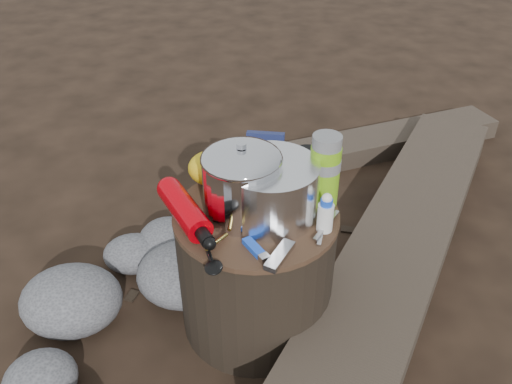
{
  "coord_description": "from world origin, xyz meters",
  "views": [
    {
      "loc": [
        0.03,
        -1.13,
        1.26
      ],
      "look_at": [
        0.0,
        0.0,
        0.48
      ],
      "focal_mm": 36.77,
      "sensor_mm": 36.0,
      "label": 1
    }
  ],
  "objects_px": {
    "fuel_bottle": "(184,209)",
    "thermos": "(325,171)",
    "log_main": "(403,239)",
    "stump": "(256,269)",
    "camping_pot": "(242,182)",
    "travel_mug": "(307,170)"
  },
  "relations": [
    {
      "from": "stump",
      "to": "fuel_bottle",
      "type": "relative_size",
      "value": 1.57
    },
    {
      "from": "stump",
      "to": "travel_mug",
      "type": "relative_size",
      "value": 3.83
    },
    {
      "from": "log_main",
      "to": "thermos",
      "type": "height_order",
      "value": "thermos"
    },
    {
      "from": "camping_pot",
      "to": "fuel_bottle",
      "type": "bearing_deg",
      "value": -167.6
    },
    {
      "from": "camping_pot",
      "to": "stump",
      "type": "bearing_deg",
      "value": 4.21
    },
    {
      "from": "camping_pot",
      "to": "fuel_bottle",
      "type": "xyz_separation_m",
      "value": [
        -0.15,
        -0.03,
        -0.07
      ]
    },
    {
      "from": "stump",
      "to": "camping_pot",
      "type": "height_order",
      "value": "camping_pot"
    },
    {
      "from": "log_main",
      "to": "thermos",
      "type": "bearing_deg",
      "value": -116.49
    },
    {
      "from": "log_main",
      "to": "camping_pot",
      "type": "height_order",
      "value": "camping_pot"
    },
    {
      "from": "log_main",
      "to": "travel_mug",
      "type": "xyz_separation_m",
      "value": [
        -0.37,
        -0.18,
        0.4
      ]
    },
    {
      "from": "log_main",
      "to": "travel_mug",
      "type": "relative_size",
      "value": 15.06
    },
    {
      "from": "stump",
      "to": "travel_mug",
      "type": "xyz_separation_m",
      "value": [
        0.14,
        0.13,
        0.26
      ]
    },
    {
      "from": "stump",
      "to": "thermos",
      "type": "bearing_deg",
      "value": 16.99
    },
    {
      "from": "camping_pot",
      "to": "fuel_bottle",
      "type": "height_order",
      "value": "camping_pot"
    },
    {
      "from": "stump",
      "to": "thermos",
      "type": "distance_m",
      "value": 0.36
    },
    {
      "from": "travel_mug",
      "to": "log_main",
      "type": "bearing_deg",
      "value": 25.66
    },
    {
      "from": "log_main",
      "to": "travel_mug",
      "type": "height_order",
      "value": "travel_mug"
    },
    {
      "from": "camping_pot",
      "to": "thermos",
      "type": "height_order",
      "value": "same"
    },
    {
      "from": "camping_pot",
      "to": "fuel_bottle",
      "type": "relative_size",
      "value": 0.72
    },
    {
      "from": "fuel_bottle",
      "to": "thermos",
      "type": "relative_size",
      "value": 1.39
    },
    {
      "from": "stump",
      "to": "camping_pot",
      "type": "xyz_separation_m",
      "value": [
        -0.04,
        -0.0,
        0.31
      ]
    },
    {
      "from": "camping_pot",
      "to": "travel_mug",
      "type": "xyz_separation_m",
      "value": [
        0.18,
        0.13,
        -0.04
      ]
    }
  ]
}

